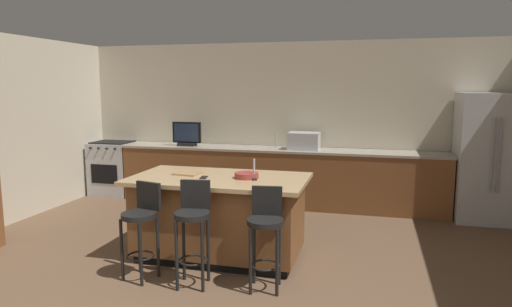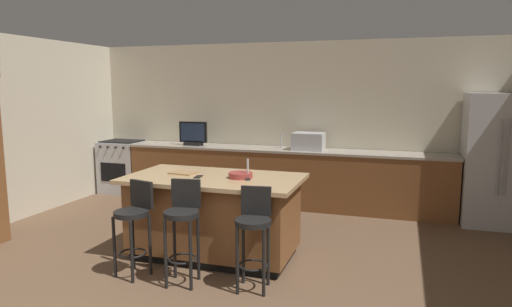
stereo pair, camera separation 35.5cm
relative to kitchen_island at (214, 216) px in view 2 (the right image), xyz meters
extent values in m
cube|color=beige|center=(0.23, 2.76, 0.84)|extent=(7.42, 0.12, 2.61)
cube|color=brown|center=(0.16, 2.38, -0.03)|extent=(5.19, 0.60, 0.88)
cube|color=#9E9384|center=(0.16, 2.38, 0.43)|extent=(5.22, 0.62, 0.04)
cube|color=black|center=(0.00, 0.00, -0.42)|extent=(1.70, 0.83, 0.09)
cube|color=brown|center=(0.00, 0.00, 0.01)|extent=(1.78, 0.91, 0.78)
cube|color=tan|center=(0.00, 0.00, 0.42)|extent=(1.94, 1.07, 0.04)
cube|color=#B7BABF|center=(3.21, 2.30, 0.44)|extent=(0.85, 0.76, 1.81)
cylinder|color=gray|center=(3.17, 1.89, 0.53)|extent=(0.02, 0.02, 1.00)
cylinder|color=gray|center=(3.25, 1.89, 0.53)|extent=(0.02, 0.02, 1.00)
cube|color=#B7BABF|center=(-2.81, 2.38, -0.01)|extent=(0.71, 0.60, 0.92)
cube|color=black|center=(-2.81, 2.08, -0.05)|extent=(0.50, 0.01, 0.33)
cube|color=black|center=(-2.81, 2.38, 0.46)|extent=(0.64, 0.50, 0.02)
cylinder|color=black|center=(-3.05, 2.07, 0.39)|extent=(0.04, 0.03, 0.04)
cylinder|color=black|center=(-2.89, 2.07, 0.39)|extent=(0.04, 0.03, 0.04)
cylinder|color=black|center=(-2.73, 2.07, 0.39)|extent=(0.04, 0.03, 0.04)
cylinder|color=black|center=(-2.57, 2.07, 0.39)|extent=(0.04, 0.03, 0.04)
cube|color=#B7BABF|center=(0.58, 2.38, 0.59)|extent=(0.48, 0.36, 0.27)
cube|color=black|center=(-1.38, 2.33, 0.48)|extent=(0.29, 0.16, 0.05)
cube|color=black|center=(-1.38, 2.33, 0.68)|extent=(0.49, 0.05, 0.35)
cube|color=#1E2D47|center=(-1.38, 2.30, 0.68)|extent=(0.43, 0.01, 0.30)
cylinder|color=#B2B2B7|center=(0.12, 2.48, 0.57)|extent=(0.02, 0.02, 0.24)
cylinder|color=#B2B2B7|center=(0.40, 0.00, 0.56)|extent=(0.02, 0.02, 0.22)
cylinder|color=black|center=(-0.57, -0.76, 0.18)|extent=(0.34, 0.34, 0.05)
cube|color=black|center=(-0.53, -0.62, 0.35)|extent=(0.29, 0.10, 0.28)
cylinder|color=black|center=(-0.71, -0.85, -0.15)|extent=(0.03, 0.03, 0.63)
cylinder|color=black|center=(-0.48, -0.91, -0.15)|extent=(0.03, 0.03, 0.63)
cylinder|color=black|center=(-0.66, -0.62, -0.15)|extent=(0.03, 0.03, 0.63)
cylinder|color=black|center=(-0.42, -0.67, -0.15)|extent=(0.03, 0.03, 0.63)
torus|color=black|center=(-0.57, -0.76, -0.23)|extent=(0.28, 0.28, 0.02)
cylinder|color=black|center=(0.00, -0.78, 0.23)|extent=(0.34, 0.34, 0.05)
cube|color=black|center=(-0.02, -0.63, 0.40)|extent=(0.29, 0.08, 0.28)
cylinder|color=black|center=(-0.10, -0.92, -0.13)|extent=(0.03, 0.03, 0.68)
cylinder|color=black|center=(0.14, -0.88, -0.13)|extent=(0.03, 0.03, 0.68)
cylinder|color=black|center=(-0.14, -0.68, -0.13)|extent=(0.03, 0.03, 0.68)
cylinder|color=black|center=(0.10, -0.64, -0.13)|extent=(0.03, 0.03, 0.68)
torus|color=black|center=(0.00, -0.78, -0.21)|extent=(0.28, 0.28, 0.02)
cylinder|color=black|center=(0.69, -0.69, 0.19)|extent=(0.34, 0.34, 0.05)
cube|color=black|center=(0.67, -0.54, 0.36)|extent=(0.29, 0.07, 0.28)
cylinder|color=black|center=(0.58, -0.82, -0.15)|extent=(0.03, 0.03, 0.63)
cylinder|color=black|center=(0.82, -0.79, -0.15)|extent=(0.03, 0.03, 0.63)
cylinder|color=black|center=(0.55, -0.58, -0.15)|extent=(0.03, 0.03, 0.63)
cylinder|color=black|center=(0.79, -0.55, -0.15)|extent=(0.03, 0.03, 0.63)
torus|color=black|center=(0.69, -0.69, -0.23)|extent=(0.28, 0.28, 0.02)
cylinder|color=#993833|center=(0.31, 0.02, 0.48)|extent=(0.26, 0.26, 0.06)
cube|color=black|center=(-0.15, -0.08, 0.45)|extent=(0.09, 0.16, 0.01)
cube|color=black|center=(0.39, -0.01, 0.46)|extent=(0.12, 0.17, 0.02)
cube|color=#A87F51|center=(-0.40, 0.06, 0.45)|extent=(0.31, 0.25, 0.02)
camera|label=1|loc=(1.62, -4.61, 1.43)|focal=31.69mm
camera|label=2|loc=(1.96, -4.51, 1.43)|focal=31.69mm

